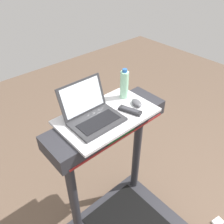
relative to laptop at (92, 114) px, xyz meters
name	(u,v)px	position (x,y,z in m)	size (l,w,h in m)	color
desk_board	(107,116)	(0.10, -0.02, -0.06)	(0.66, 0.40, 0.02)	silver
laptop	(92,114)	(0.00, 0.00, 0.00)	(0.33, 0.30, 0.23)	#2D2D30
computer_mouse	(137,103)	(0.33, -0.07, -0.03)	(0.06, 0.10, 0.03)	#4C4C51
water_bottle	(124,84)	(0.34, 0.06, 0.06)	(0.06, 0.06, 0.23)	#9EDBB2
tv_remote	(130,111)	(0.24, -0.10, -0.04)	(0.10, 0.17, 0.02)	#232326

